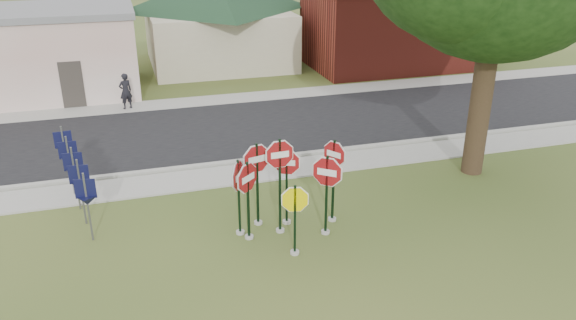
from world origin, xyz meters
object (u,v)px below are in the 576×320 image
object	(u,v)px
stop_sign_yellow	(295,213)
pedestrian	(126,91)
stop_sign_left	(248,190)
stop_sign_center	(280,172)

from	to	relation	value
stop_sign_yellow	pedestrian	world-z (taller)	stop_sign_yellow
stop_sign_yellow	stop_sign_left	size ratio (longest dim) A/B	0.87
stop_sign_center	stop_sign_yellow	bearing A→B (deg)	-87.54
pedestrian	stop_sign_yellow	bearing A→B (deg)	82.14
stop_sign_left	stop_sign_center	bearing A→B (deg)	6.14
stop_sign_yellow	stop_sign_left	xyz separation A→B (m)	(-0.96, 1.11, 0.26)
stop_sign_yellow	pedestrian	size ratio (longest dim) A/B	1.26
stop_sign_center	stop_sign_left	distance (m)	0.98
stop_sign_center	stop_sign_left	bearing A→B (deg)	-173.86
stop_sign_left	stop_sign_yellow	bearing A→B (deg)	-49.02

